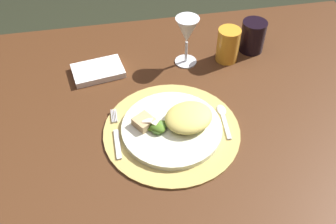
# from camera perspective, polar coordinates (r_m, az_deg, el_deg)

# --- Properties ---
(dining_table) EXTENTS (1.44, 0.90, 0.74)m
(dining_table) POSITION_cam_1_polar(r_m,az_deg,el_deg) (1.07, -0.53, -3.84)
(dining_table) COLOR #4A2A15
(dining_table) RESTS_ON ground
(placemat) EXTENTS (0.34, 0.34, 0.01)m
(placemat) POSITION_cam_1_polar(r_m,az_deg,el_deg) (0.94, 0.57, -2.87)
(placemat) COLOR tan
(placemat) RESTS_ON dining_table
(dinner_plate) EXTENTS (0.25, 0.25, 0.01)m
(dinner_plate) POSITION_cam_1_polar(r_m,az_deg,el_deg) (0.93, 0.57, -2.46)
(dinner_plate) COLOR silver
(dinner_plate) RESTS_ON placemat
(pasta_serving) EXTENTS (0.15, 0.14, 0.04)m
(pasta_serving) POSITION_cam_1_polar(r_m,az_deg,el_deg) (0.92, 3.16, -0.80)
(pasta_serving) COLOR #DDD063
(pasta_serving) RESTS_ON dinner_plate
(salad_greens) EXTENTS (0.07, 0.06, 0.03)m
(salad_greens) POSITION_cam_1_polar(r_m,az_deg,el_deg) (0.92, -1.62, -2.28)
(salad_greens) COLOR #486E2C
(salad_greens) RESTS_ON dinner_plate
(bread_piece) EXTENTS (0.06, 0.06, 0.02)m
(bread_piece) POSITION_cam_1_polar(r_m,az_deg,el_deg) (0.92, -3.68, -1.51)
(bread_piece) COLOR tan
(bread_piece) RESTS_ON dinner_plate
(fork) EXTENTS (0.01, 0.16, 0.00)m
(fork) POSITION_cam_1_polar(r_m,az_deg,el_deg) (0.93, -7.81, -3.65)
(fork) COLOR silver
(fork) RESTS_ON placemat
(spoon) EXTENTS (0.03, 0.12, 0.01)m
(spoon) POSITION_cam_1_polar(r_m,az_deg,el_deg) (0.98, 8.34, -0.57)
(spoon) COLOR silver
(spoon) RESTS_ON placemat
(napkin) EXTENTS (0.16, 0.12, 0.02)m
(napkin) POSITION_cam_1_polar(r_m,az_deg,el_deg) (1.12, -10.57, 6.16)
(napkin) COLOR white
(napkin) RESTS_ON dining_table
(wine_glass) EXTENTS (0.07, 0.07, 0.15)m
(wine_glass) POSITION_cam_1_polar(r_m,az_deg,el_deg) (1.09, 2.89, 11.99)
(wine_glass) COLOR silver
(wine_glass) RESTS_ON dining_table
(amber_tumbler) EXTENTS (0.07, 0.07, 0.10)m
(amber_tumbler) POSITION_cam_1_polar(r_m,az_deg,el_deg) (1.14, 9.08, 10.01)
(amber_tumbler) COLOR gold
(amber_tumbler) RESTS_ON dining_table
(dark_tumbler) EXTENTS (0.07, 0.07, 0.10)m
(dark_tumbler) POSITION_cam_1_polar(r_m,az_deg,el_deg) (1.20, 12.74, 11.15)
(dark_tumbler) COLOR black
(dark_tumbler) RESTS_ON dining_table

